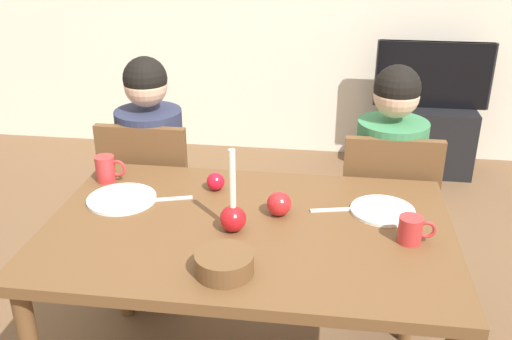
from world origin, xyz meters
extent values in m
cube|color=brown|center=(0.00, 0.00, 0.73)|extent=(1.40, 0.90, 0.04)
cylinder|color=brown|center=(-0.64, 0.39, 0.35)|extent=(0.06, 0.06, 0.71)
cylinder|color=brown|center=(0.64, 0.39, 0.35)|extent=(0.06, 0.06, 0.71)
cube|color=brown|center=(-0.55, 0.69, 0.43)|extent=(0.40, 0.40, 0.04)
cube|color=brown|center=(-0.55, 0.51, 0.68)|extent=(0.40, 0.04, 0.45)
cylinder|color=brown|center=(-0.38, 0.86, 0.21)|extent=(0.04, 0.04, 0.41)
cylinder|color=brown|center=(-0.72, 0.86, 0.21)|extent=(0.04, 0.04, 0.41)
cylinder|color=brown|center=(-0.38, 0.52, 0.21)|extent=(0.04, 0.04, 0.41)
cylinder|color=brown|center=(-0.72, 0.52, 0.21)|extent=(0.04, 0.04, 0.41)
cube|color=brown|center=(0.53, 0.69, 0.43)|extent=(0.40, 0.40, 0.04)
cube|color=brown|center=(0.53, 0.51, 0.68)|extent=(0.40, 0.04, 0.45)
cylinder|color=brown|center=(0.70, 0.86, 0.21)|extent=(0.04, 0.04, 0.41)
cylinder|color=brown|center=(0.36, 0.86, 0.21)|extent=(0.04, 0.04, 0.41)
cylinder|color=brown|center=(0.70, 0.52, 0.21)|extent=(0.04, 0.04, 0.41)
cylinder|color=brown|center=(0.36, 0.52, 0.21)|extent=(0.04, 0.04, 0.41)
cube|color=#33384C|center=(-0.55, 0.64, 0.23)|extent=(0.28, 0.28, 0.45)
cylinder|color=#282D47|center=(-0.55, 0.64, 0.69)|extent=(0.30, 0.30, 0.48)
sphere|color=tan|center=(-0.55, 0.64, 1.04)|extent=(0.19, 0.19, 0.19)
sphere|color=black|center=(-0.55, 0.64, 1.07)|extent=(0.19, 0.19, 0.19)
cube|color=#33384C|center=(0.53, 0.64, 0.23)|extent=(0.28, 0.28, 0.45)
cylinder|color=#387A4C|center=(0.53, 0.64, 0.69)|extent=(0.30, 0.30, 0.48)
sphere|color=tan|center=(0.53, 0.64, 1.04)|extent=(0.19, 0.19, 0.19)
sphere|color=black|center=(0.53, 0.64, 1.07)|extent=(0.19, 0.19, 0.19)
cube|color=black|center=(0.95, 2.30, 0.24)|extent=(0.64, 0.40, 0.48)
cube|color=black|center=(0.95, 2.30, 0.71)|extent=(0.79, 0.04, 0.46)
cube|color=black|center=(0.95, 2.30, 0.71)|extent=(0.76, 0.05, 0.46)
sphere|color=red|center=(-0.04, -0.04, 0.80)|extent=(0.09, 0.09, 0.09)
cylinder|color=#EFE5C6|center=(-0.04, -0.04, 0.94)|extent=(0.02, 0.02, 0.21)
cylinder|color=silver|center=(-0.50, 0.12, 0.76)|extent=(0.26, 0.26, 0.01)
cylinder|color=white|center=(0.47, 0.16, 0.76)|extent=(0.23, 0.23, 0.01)
cylinder|color=#B72D2D|center=(-0.62, 0.28, 0.80)|extent=(0.08, 0.08, 0.10)
torus|color=#B72D2D|center=(-0.57, 0.28, 0.81)|extent=(0.07, 0.01, 0.07)
cylinder|color=#B72D2D|center=(0.54, -0.03, 0.79)|extent=(0.08, 0.08, 0.09)
torus|color=#B72D2D|center=(0.59, -0.03, 0.80)|extent=(0.06, 0.01, 0.06)
cube|color=silver|center=(-0.32, 0.15, 0.75)|extent=(0.18, 0.07, 0.01)
cube|color=silver|center=(0.30, 0.15, 0.75)|extent=(0.18, 0.05, 0.01)
cylinder|color=brown|center=(-0.03, -0.29, 0.78)|extent=(0.18, 0.18, 0.06)
sphere|color=red|center=(-0.17, 0.26, 0.79)|extent=(0.07, 0.07, 0.07)
sphere|color=red|center=(0.10, 0.09, 0.79)|extent=(0.09, 0.09, 0.09)
camera|label=1|loc=(0.26, -1.70, 1.73)|focal=40.17mm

